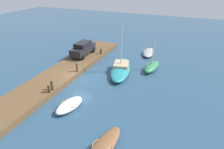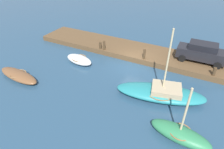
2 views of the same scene
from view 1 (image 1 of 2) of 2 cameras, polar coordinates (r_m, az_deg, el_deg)
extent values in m
plane|color=navy|center=(22.22, -9.73, -1.34)|extent=(84.00, 84.00, 0.00)
cube|color=brown|center=(23.22, -14.18, 0.23)|extent=(23.75, 3.77, 0.54)
ellipsoid|color=teal|center=(23.31, 2.50, 1.52)|extent=(6.86, 3.64, 0.78)
torus|color=olive|center=(23.22, 2.51, 2.00)|extent=(2.70, 2.70, 0.07)
cube|color=tan|center=(23.49, 2.65, 2.89)|extent=(2.44, 2.10, 0.41)
cylinder|color=#C6B284|center=(22.45, 2.68, 7.73)|extent=(0.12, 0.12, 4.77)
ellipsoid|color=white|center=(17.52, -12.09, -8.60)|extent=(3.09, 1.78, 0.71)
torus|color=olive|center=(17.41, -12.16, -8.08)|extent=(1.61, 1.61, 0.07)
ellipsoid|color=brown|center=(13.71, -2.73, -20.21)|extent=(4.50, 1.67, 0.61)
torus|color=olive|center=(13.59, -2.75, -19.73)|extent=(1.47, 1.47, 0.07)
ellipsoid|color=#2D7A4C|center=(24.35, 11.30, 2.16)|extent=(3.69, 1.70, 0.81)
torus|color=olive|center=(24.26, 11.35, 2.64)|extent=(1.49, 1.49, 0.07)
cylinder|color=#C6B284|center=(23.65, 11.66, 6.09)|extent=(0.12, 0.12, 3.10)
ellipsoid|color=#939399|center=(29.23, 10.43, 6.23)|extent=(3.93, 1.93, 0.58)
torus|color=olive|center=(29.17, 10.45, 6.52)|extent=(1.76, 1.76, 0.07)
cylinder|color=#47331E|center=(27.45, -3.17, 6.63)|extent=(0.26, 0.26, 0.72)
cylinder|color=#47331E|center=(22.52, -9.99, 2.06)|extent=(0.23, 0.23, 1.06)
cylinder|color=#47331E|center=(19.49, -16.77, -3.03)|extent=(0.23, 0.23, 0.95)
cylinder|color=#47331E|center=(19.25, -17.56, -3.91)|extent=(0.26, 0.26, 0.73)
cube|color=black|center=(27.15, -8.29, 7.09)|extent=(4.31, 1.70, 0.91)
cube|color=black|center=(26.91, -8.39, 8.57)|extent=(2.43, 1.47, 0.56)
cylinder|color=black|center=(25.71, -8.30, 4.87)|extent=(0.64, 0.23, 0.64)
cylinder|color=black|center=(26.52, -11.34, 5.31)|extent=(0.64, 0.23, 0.64)
cylinder|color=black|center=(28.16, -5.28, 7.00)|extent=(0.64, 0.23, 0.64)
cylinder|color=black|center=(28.90, -8.16, 7.37)|extent=(0.64, 0.23, 0.64)
camera|label=2|loc=(22.24, 36.89, 19.86)|focal=31.25mm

